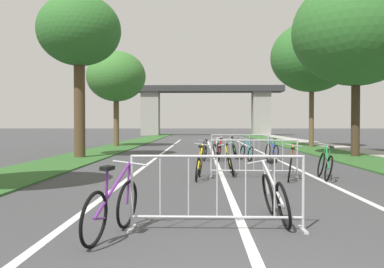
% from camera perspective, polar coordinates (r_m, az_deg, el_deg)
% --- Properties ---
extents(grass_verge_left, '(2.48, 66.80, 0.05)m').
position_cam_1_polar(grass_verge_left, '(30.67, -8.79, -1.45)').
color(grass_verge_left, '#2D5B26').
rests_on(grass_verge_left, ground).
extents(grass_verge_right, '(2.48, 66.80, 0.05)m').
position_cam_1_polar(grass_verge_right, '(30.89, 13.37, -1.45)').
color(grass_verge_right, '#2D5B26').
rests_on(grass_verge_right, ground).
extents(sidewalk_path_right, '(1.63, 66.80, 0.08)m').
position_cam_1_polar(sidewalk_path_right, '(31.39, 17.04, -1.40)').
color(sidewalk_path_right, '#9E9B93').
rests_on(sidewalk_path_right, ground).
extents(lane_stripe_center, '(0.14, 38.64, 0.01)m').
position_cam_1_polar(lane_stripe_center, '(22.22, 2.74, -2.52)').
color(lane_stripe_center, silver).
rests_on(lane_stripe_center, ground).
extents(lane_stripe_right_lane, '(0.14, 38.64, 0.01)m').
position_cam_1_polar(lane_stripe_right_lane, '(22.43, 9.32, -2.50)').
color(lane_stripe_right_lane, silver).
rests_on(lane_stripe_right_lane, ground).
extents(lane_stripe_left_lane, '(0.14, 38.64, 0.01)m').
position_cam_1_polar(lane_stripe_left_lane, '(22.30, -3.89, -2.51)').
color(lane_stripe_left_lane, silver).
rests_on(lane_stripe_left_lane, ground).
extents(overpass_bridge, '(20.36, 3.35, 6.53)m').
position_cam_1_polar(overpass_bridge, '(58.12, 1.79, 4.12)').
color(overpass_bridge, '#2D2D30').
rests_on(overpass_bridge, ground).
extents(tree_left_pine_near, '(3.60, 3.60, 7.08)m').
position_cam_1_polar(tree_left_pine_near, '(20.02, -14.49, 12.74)').
color(tree_left_pine_near, '#4C3823').
rests_on(tree_left_pine_near, ground).
extents(tree_left_maple_mid, '(3.87, 3.87, 6.27)m').
position_cam_1_polar(tree_left_maple_mid, '(29.37, -9.85, 7.37)').
color(tree_left_maple_mid, brown).
rests_on(tree_left_maple_mid, ground).
extents(tree_right_oak_near, '(5.67, 5.67, 8.02)m').
position_cam_1_polar(tree_right_oak_near, '(21.29, 20.60, 12.35)').
color(tree_right_oak_near, '#3D2D1E').
rests_on(tree_right_oak_near, ground).
extents(tree_right_oak_mid, '(5.20, 5.20, 7.95)m').
position_cam_1_polar(tree_right_oak_mid, '(29.14, 15.34, 9.62)').
color(tree_right_oak_mid, brown).
rests_on(tree_right_oak_mid, ground).
extents(crowd_barrier_nearest, '(2.45, 0.46, 1.05)m').
position_cam_1_polar(crowd_barrier_nearest, '(6.16, 3.28, -7.64)').
color(crowd_barrier_nearest, '#ADADB2').
rests_on(crowd_barrier_nearest, ground).
extents(crowd_barrier_second, '(2.47, 0.56, 1.05)m').
position_cam_1_polar(crowd_barrier_second, '(12.33, 8.07, -3.17)').
color(crowd_barrier_second, '#ADADB2').
rests_on(crowd_barrier_second, ground).
extents(crowd_barrier_third, '(2.47, 0.57, 1.05)m').
position_cam_1_polar(crowd_barrier_third, '(18.43, 6.27, -1.70)').
color(crowd_barrier_third, '#ADADB2').
rests_on(crowd_barrier_third, ground).
extents(bicycle_green_0, '(0.55, 1.75, 0.96)m').
position_cam_1_polar(bicycle_green_0, '(12.30, 16.94, -3.90)').
color(bicycle_green_0, black).
rests_on(bicycle_green_0, ground).
extents(bicycle_yellow_1, '(0.44, 1.73, 0.93)m').
position_cam_1_polar(bicycle_yellow_1, '(12.84, 4.93, -3.71)').
color(bicycle_yellow_1, black).
rests_on(bicycle_yellow_1, ground).
extents(bicycle_red_2, '(0.45, 1.67, 0.92)m').
position_cam_1_polar(bicycle_red_2, '(17.90, 3.56, -2.23)').
color(bicycle_red_2, black).
rests_on(bicycle_red_2, ground).
extents(bicycle_orange_3, '(0.65, 1.72, 0.94)m').
position_cam_1_polar(bicycle_orange_3, '(11.97, 12.68, -4.10)').
color(bicycle_orange_3, black).
rests_on(bicycle_orange_3, ground).
extents(bicycle_black_4, '(0.48, 1.68, 0.87)m').
position_cam_1_polar(bicycle_black_4, '(17.88, 1.54, -2.35)').
color(bicycle_black_4, black).
rests_on(bicycle_black_4, ground).
extents(bicycle_silver_5, '(0.52, 1.71, 0.97)m').
position_cam_1_polar(bicycle_silver_5, '(6.80, 10.74, -8.03)').
color(bicycle_silver_5, black).
rests_on(bicycle_silver_5, ground).
extents(bicycle_purple_6, '(0.64, 1.69, 0.97)m').
position_cam_1_polar(bicycle_purple_6, '(5.87, -10.36, -9.47)').
color(bicycle_purple_6, black).
rests_on(bicycle_purple_6, ground).
extents(bicycle_teal_7, '(0.51, 1.68, 0.93)m').
position_cam_1_polar(bicycle_teal_7, '(17.99, 7.11, -2.34)').
color(bicycle_teal_7, black).
rests_on(bicycle_teal_7, ground).
extents(bicycle_white_8, '(0.53, 1.66, 0.93)m').
position_cam_1_polar(bicycle_white_8, '(18.82, 3.30, -2.07)').
color(bicycle_white_8, black).
rests_on(bicycle_white_8, ground).
extents(bicycle_blue_9, '(0.50, 1.74, 0.92)m').
position_cam_1_polar(bicycle_blue_9, '(18.19, 10.35, -2.23)').
color(bicycle_blue_9, black).
rests_on(bicycle_blue_9, ground).
extents(bicycle_green_10, '(0.53, 1.65, 0.96)m').
position_cam_1_polar(bicycle_green_10, '(19.00, 5.52, -2.07)').
color(bicycle_green_10, black).
rests_on(bicycle_green_10, ground).
extents(bicycle_yellow_11, '(0.48, 1.67, 0.96)m').
position_cam_1_polar(bicycle_yellow_11, '(11.71, 0.96, -4.06)').
color(bicycle_yellow_11, black).
rests_on(bicycle_yellow_11, ground).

